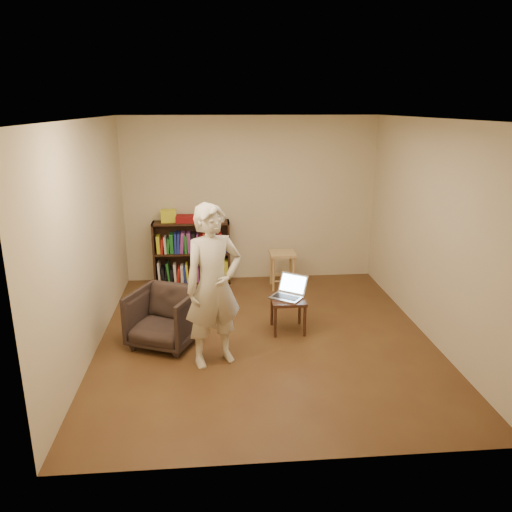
{
  "coord_description": "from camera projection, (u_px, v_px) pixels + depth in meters",
  "views": [
    {
      "loc": [
        -0.59,
        -5.56,
        2.74
      ],
      "look_at": [
        -0.08,
        0.35,
        0.94
      ],
      "focal_mm": 35.0,
      "sensor_mm": 36.0,
      "label": 1
    }
  ],
  "objects": [
    {
      "name": "person",
      "position": [
        213.0,
        286.0,
        5.31
      ],
      "size": [
        0.77,
        0.65,
        1.79
      ],
      "primitive_type": "imported",
      "rotation": [
        0.0,
        0.0,
        0.41
      ],
      "color": "beige",
      "rests_on": "floor"
    },
    {
      "name": "laptop",
      "position": [
        289.0,
        292.0,
        6.27
      ],
      "size": [
        0.53,
        0.53,
        0.26
      ],
      "rotation": [
        0.0,
        0.0,
        -0.62
      ],
      "color": "#A9A9AD",
      "rests_on": "side_table"
    },
    {
      "name": "red_cloth",
      "position": [
        186.0,
        219.0,
        7.74
      ],
      "size": [
        0.32,
        0.24,
        0.1
      ],
      "primitive_type": "cube",
      "rotation": [
        0.0,
        0.0,
        -0.04
      ],
      "color": "maroon",
      "rests_on": "bookshelf"
    },
    {
      "name": "wall_right",
      "position": [
        432.0,
        231.0,
        5.94
      ],
      "size": [
        0.0,
        4.5,
        4.5
      ],
      "primitive_type": "plane",
      "rotation": [
        1.57,
        0.0,
        -1.57
      ],
      "color": "beige",
      "rests_on": "floor"
    },
    {
      "name": "floor",
      "position": [
        265.0,
        337.0,
        6.15
      ],
      "size": [
        4.5,
        4.5,
        0.0
      ],
      "primitive_type": "plane",
      "color": "#4E2D19",
      "rests_on": "ground"
    },
    {
      "name": "box_green",
      "position": [
        208.0,
        217.0,
        7.77
      ],
      "size": [
        0.15,
        0.15,
        0.15
      ],
      "primitive_type": "cube",
      "rotation": [
        0.0,
        0.0,
        0.0
      ],
      "color": "#1D6E27",
      "rests_on": "bookshelf"
    },
    {
      "name": "armchair",
      "position": [
        165.0,
        317.0,
        5.89
      ],
      "size": [
        0.96,
        0.97,
        0.68
      ],
      "primitive_type": "imported",
      "rotation": [
        0.0,
        0.0,
        -0.41
      ],
      "color": "#302520",
      "rests_on": "floor"
    },
    {
      "name": "stool",
      "position": [
        282.0,
        259.0,
        7.7
      ],
      "size": [
        0.39,
        0.39,
        0.57
      ],
      "color": "tan",
      "rests_on": "floor"
    },
    {
      "name": "box_white",
      "position": [
        221.0,
        219.0,
        7.79
      ],
      "size": [
        0.12,
        0.12,
        0.08
      ],
      "primitive_type": "cube",
      "rotation": [
        0.0,
        0.0,
        -0.25
      ],
      "color": "silver",
      "rests_on": "bookshelf"
    },
    {
      "name": "bookshelf",
      "position": [
        192.0,
        256.0,
        7.94
      ],
      "size": [
        1.2,
        0.3,
        1.0
      ],
      "color": "black",
      "rests_on": "floor"
    },
    {
      "name": "wall_back",
      "position": [
        251.0,
        200.0,
        7.92
      ],
      "size": [
        4.0,
        0.0,
        4.0
      ],
      "primitive_type": "plane",
      "rotation": [
        1.57,
        0.0,
        0.0
      ],
      "color": "beige",
      "rests_on": "floor"
    },
    {
      "name": "box_yellow",
      "position": [
        168.0,
        216.0,
        7.73
      ],
      "size": [
        0.24,
        0.19,
        0.19
      ],
      "primitive_type": "cube",
      "rotation": [
        0.0,
        0.0,
        0.07
      ],
      "color": "yellow",
      "rests_on": "bookshelf"
    },
    {
      "name": "side_table",
      "position": [
        288.0,
        304.0,
        6.23
      ],
      "size": [
        0.42,
        0.42,
        0.43
      ],
      "color": "#321B10",
      "rests_on": "floor"
    },
    {
      "name": "wall_left",
      "position": [
        89.0,
        239.0,
        5.61
      ],
      "size": [
        0.0,
        4.5,
        4.5
      ],
      "primitive_type": "plane",
      "rotation": [
        1.57,
        0.0,
        1.57
      ],
      "color": "beige",
      "rests_on": "floor"
    },
    {
      "name": "ceiling",
      "position": [
        266.0,
        119.0,
        5.39
      ],
      "size": [
        4.5,
        4.5,
        0.0
      ],
      "primitive_type": "plane",
      "color": "silver",
      "rests_on": "wall_back"
    }
  ]
}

